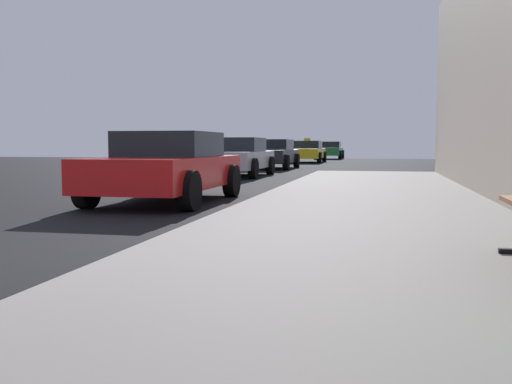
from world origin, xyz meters
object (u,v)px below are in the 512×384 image
(car_black, at_px, (272,154))
(car_green, at_px, (329,150))
(car_yellow, at_px, (307,151))
(car_red, at_px, (167,166))
(car_silver, at_px, (237,157))

(car_black, height_order, car_green, same)
(car_yellow, bearing_deg, car_red, 91.22)
(car_silver, distance_m, car_green, 24.21)
(car_black, distance_m, car_green, 17.99)
(car_red, xyz_separation_m, car_green, (0.05, 32.73, 0.00))
(car_red, height_order, car_yellow, car_yellow)
(car_black, bearing_deg, car_red, 93.27)
(car_green, bearing_deg, car_silver, 87.82)
(car_black, bearing_deg, car_silver, 89.73)
(car_red, bearing_deg, car_black, -86.73)
(car_red, relative_size, car_black, 0.88)
(car_silver, xyz_separation_m, car_yellow, (0.37, 15.32, 0.00))
(car_yellow, bearing_deg, car_green, -93.59)
(car_silver, height_order, car_green, same)
(car_yellow, height_order, car_green, car_yellow)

